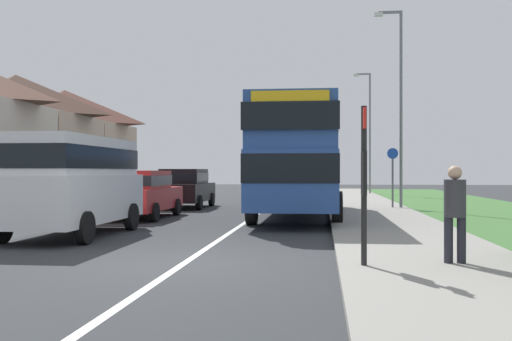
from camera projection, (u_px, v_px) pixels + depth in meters
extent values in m
plane|color=#2D3033|center=(184.00, 264.00, 10.04)|extent=(120.00, 120.00, 0.00)
cube|color=silver|center=(245.00, 223.00, 17.99)|extent=(0.14, 60.00, 0.01)
cube|color=gray|center=(392.00, 229.00, 15.53)|extent=(3.20, 68.00, 0.12)
cube|color=#284C93|center=(298.00, 179.00, 20.01)|extent=(2.50, 10.17, 1.65)
cube|color=#284C93|center=(298.00, 132.00, 20.01)|extent=(2.45, 9.96, 1.55)
cube|color=black|center=(298.00, 169.00, 20.01)|extent=(2.52, 10.22, 0.76)
cube|color=black|center=(298.00, 129.00, 20.01)|extent=(2.52, 10.22, 0.72)
cube|color=gold|center=(290.00, 99.00, 15.01)|extent=(2.00, 0.08, 0.44)
cylinder|color=black|center=(270.00, 198.00, 23.28)|extent=(0.30, 1.00, 1.00)
cylinder|color=black|center=(333.00, 199.00, 23.00)|extent=(0.30, 1.00, 1.00)
cylinder|color=black|center=(252.00, 208.00, 17.37)|extent=(0.30, 1.00, 1.00)
cylinder|color=black|center=(337.00, 208.00, 17.09)|extent=(0.30, 1.00, 1.00)
cube|color=silver|center=(73.00, 198.00, 14.33)|extent=(1.95, 5.02, 1.12)
cube|color=silver|center=(73.00, 156.00, 14.33)|extent=(1.72, 4.62, 0.92)
cube|color=black|center=(73.00, 158.00, 14.33)|extent=(1.75, 4.67, 0.52)
cylinder|color=black|center=(63.00, 216.00, 15.98)|extent=(0.20, 0.72, 0.72)
cylinder|color=black|center=(131.00, 217.00, 15.77)|extent=(0.20, 0.72, 0.72)
cylinder|color=black|center=(1.00, 227.00, 12.89)|extent=(0.20, 0.72, 0.72)
cylinder|color=black|center=(85.00, 228.00, 12.68)|extent=(0.20, 0.72, 0.72)
cube|color=#B21E1E|center=(140.00, 199.00, 19.80)|extent=(1.82, 4.56, 0.72)
cube|color=#B21E1E|center=(138.00, 179.00, 19.57)|extent=(1.60, 2.51, 0.59)
cube|color=black|center=(138.00, 180.00, 19.57)|extent=(1.64, 2.53, 0.33)
cylinder|color=black|center=(128.00, 207.00, 21.30)|extent=(0.20, 0.60, 0.60)
cylinder|color=black|center=(177.00, 207.00, 21.10)|extent=(0.20, 0.60, 0.60)
cylinder|color=black|center=(99.00, 212.00, 18.49)|extent=(0.20, 0.60, 0.60)
cylinder|color=black|center=(154.00, 212.00, 18.29)|extent=(0.20, 0.60, 0.60)
cube|color=black|center=(185.00, 192.00, 25.35)|extent=(1.81, 4.36, 0.76)
cube|color=black|center=(184.00, 176.00, 25.14)|extent=(1.60, 2.40, 0.62)
cube|color=black|center=(184.00, 177.00, 25.14)|extent=(1.63, 2.42, 0.35)
cylinder|color=black|center=(173.00, 199.00, 26.80)|extent=(0.20, 0.60, 0.60)
cylinder|color=black|center=(212.00, 199.00, 26.60)|extent=(0.20, 0.60, 0.60)
cylinder|color=black|center=(157.00, 202.00, 24.11)|extent=(0.20, 0.60, 0.60)
cylinder|color=black|center=(199.00, 203.00, 23.91)|extent=(0.20, 0.60, 0.60)
cylinder|color=#23232D|center=(448.00, 244.00, 9.37)|extent=(0.14, 0.14, 0.85)
cylinder|color=#23232D|center=(461.00, 244.00, 9.35)|extent=(0.14, 0.14, 0.85)
cylinder|color=#333338|center=(455.00, 198.00, 9.36)|extent=(0.34, 0.34, 0.60)
sphere|color=tan|center=(455.00, 173.00, 9.36)|extent=(0.22, 0.22, 0.22)
cylinder|color=black|center=(364.00, 189.00, 9.16)|extent=(0.09, 0.09, 2.60)
cube|color=red|center=(364.00, 119.00, 9.16)|extent=(0.04, 0.44, 0.32)
cube|color=black|center=(364.00, 173.00, 9.18)|extent=(0.06, 0.52, 0.68)
cylinder|color=slate|center=(393.00, 184.00, 23.81)|extent=(0.08, 0.08, 2.10)
cylinder|color=blue|center=(393.00, 153.00, 23.81)|extent=(0.44, 0.03, 0.44)
cylinder|color=slate|center=(401.00, 111.00, 23.73)|extent=(0.12, 0.12, 8.06)
cube|color=slate|center=(390.00, 12.00, 23.79)|extent=(0.90, 0.10, 0.10)
cube|color=silver|center=(378.00, 14.00, 23.84)|extent=(0.36, 0.20, 0.14)
cylinder|color=slate|center=(370.00, 134.00, 38.93)|extent=(0.12, 0.12, 8.07)
cube|color=slate|center=(363.00, 74.00, 38.98)|extent=(0.90, 0.10, 0.10)
cube|color=silver|center=(356.00, 75.00, 39.03)|extent=(0.36, 0.20, 0.14)
cube|color=#C1A88E|center=(16.00, 158.00, 31.55)|extent=(7.61, 5.89, 4.53)
pyramid|color=#4C3328|center=(16.00, 95.00, 31.55)|extent=(7.61, 5.89, 2.23)
cube|color=#C1A88E|center=(64.00, 160.00, 37.52)|extent=(7.61, 5.89, 4.53)
pyramid|color=brown|center=(64.00, 107.00, 37.52)|extent=(7.61, 5.89, 2.23)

